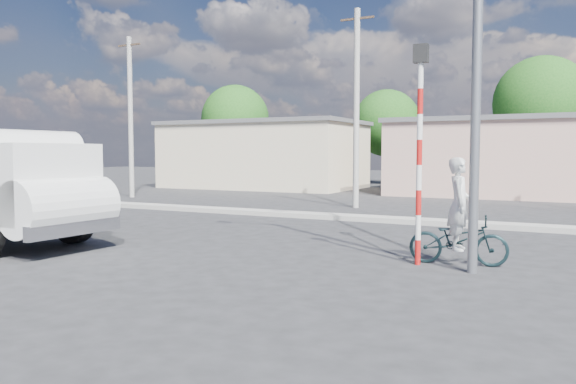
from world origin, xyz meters
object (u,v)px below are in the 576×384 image
at_px(bicycle, 458,240).
at_px(traffic_pole, 420,135).
at_px(cyclist, 459,219).
at_px(streetlight, 469,3).

height_order(bicycle, traffic_pole, traffic_pole).
height_order(cyclist, traffic_pole, traffic_pole).
bearing_deg(traffic_pole, cyclist, 26.56).
bearing_deg(traffic_pole, bicycle, 26.56).
height_order(traffic_pole, streetlight, streetlight).
bearing_deg(bicycle, streetlight, -170.01).
bearing_deg(streetlight, cyclist, 108.33).
distance_m(cyclist, streetlight, 4.10).
bearing_deg(bicycle, traffic_pole, 108.22).
bearing_deg(cyclist, bicycle, -0.00).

